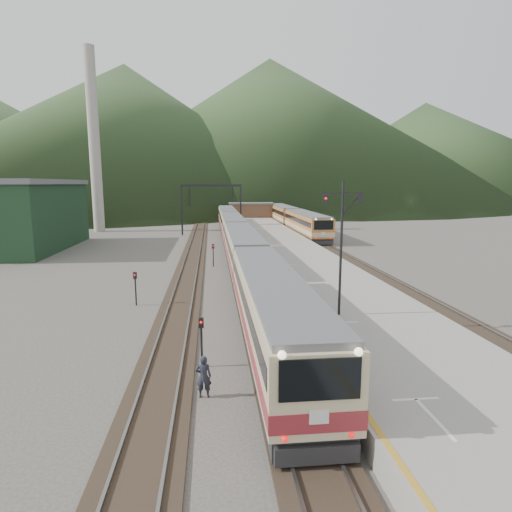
{
  "coord_description": "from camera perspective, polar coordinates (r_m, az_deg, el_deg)",
  "views": [
    {
      "loc": [
        -2.85,
        -13.37,
        8.06
      ],
      "look_at": [
        0.86,
        22.27,
        2.0
      ],
      "focal_mm": 30.0,
      "sensor_mm": 36.0,
      "label": 1
    }
  ],
  "objects": [
    {
      "name": "track_second",
      "position": [
        55.84,
        9.01,
        1.25
      ],
      "size": [
        2.6,
        200.0,
        0.23
      ],
      "color": "black",
      "rests_on": "ground"
    },
    {
      "name": "signal_mast",
      "position": [
        23.13,
        11.33,
        2.77
      ],
      "size": [
        2.18,
        0.52,
        7.21
      ],
      "color": "black",
      "rests_on": "platform"
    },
    {
      "name": "gantry_near",
      "position": [
        68.42,
        -5.99,
        7.48
      ],
      "size": [
        9.55,
        0.25,
        8.0
      ],
      "color": "black",
      "rests_on": "ground"
    },
    {
      "name": "station_shed",
      "position": [
        91.93,
        -0.66,
        6.18
      ],
      "size": [
        9.4,
        4.4,
        3.1
      ],
      "color": "brown",
      "rests_on": "platform"
    },
    {
      "name": "track_far",
      "position": [
        54.01,
        -8.16,
        0.99
      ],
      "size": [
        2.6,
        200.0,
        0.23
      ],
      "color": "black",
      "rests_on": "ground"
    },
    {
      "name": "short_signal_c",
      "position": [
        29.66,
        -15.79,
        -3.62
      ],
      "size": [
        0.24,
        0.19,
        2.27
      ],
      "color": "black",
      "rests_on": "ground"
    },
    {
      "name": "hill_c",
      "position": [
        250.83,
        21.37,
        12.83
      ],
      "size": [
        160.0,
        160.0,
        50.0
      ],
      "primitive_type": "cone",
      "color": "#2C4021",
      "rests_on": "ground"
    },
    {
      "name": "short_signal_a",
      "position": [
        19.31,
        -7.29,
        -10.46
      ],
      "size": [
        0.23,
        0.18,
        2.27
      ],
      "color": "black",
      "rests_on": "ground"
    },
    {
      "name": "main_train",
      "position": [
        49.24,
        -2.58,
        2.43
      ],
      "size": [
        2.78,
        76.28,
        3.39
      ],
      "color": "#C6B48A",
      "rests_on": "track_main"
    },
    {
      "name": "platform",
      "position": [
        52.61,
        3.36,
        1.32
      ],
      "size": [
        8.0,
        100.0,
        1.0
      ],
      "primitive_type": "cube",
      "color": "gray",
      "rests_on": "ground"
    },
    {
      "name": "hill_b",
      "position": [
        247.34,
        1.81,
        16.43
      ],
      "size": [
        220.0,
        220.0,
        75.0
      ],
      "primitive_type": "cone",
      "color": "#2C4021",
      "rests_on": "ground"
    },
    {
      "name": "short_signal_b",
      "position": [
        41.97,
        -5.73,
        0.51
      ],
      "size": [
        0.26,
        0.23,
        2.27
      ],
      "color": "black",
      "rests_on": "ground"
    },
    {
      "name": "worker",
      "position": [
        16.99,
        -7.02,
        -15.66
      ],
      "size": [
        0.62,
        0.42,
        1.67
      ],
      "primitive_type": "imported",
      "rotation": [
        0.0,
        0.0,
        3.11
      ],
      "color": "#20232E",
      "rests_on": "ground"
    },
    {
      "name": "warehouse",
      "position": [
        60.93,
        -30.42,
        4.76
      ],
      "size": [
        14.5,
        20.5,
        8.6
      ],
      "color": "black",
      "rests_on": "ground"
    },
    {
      "name": "hill_a",
      "position": [
        207.9,
        -16.81,
        15.26
      ],
      "size": [
        180.0,
        180.0,
        60.0
      ],
      "primitive_type": "cone",
      "color": "#2C4021",
      "rests_on": "ground"
    },
    {
      "name": "gantry_far",
      "position": [
        93.41,
        -6.0,
        8.03
      ],
      "size": [
        9.55,
        0.25,
        8.0
      ],
      "color": "black",
      "rests_on": "ground"
    },
    {
      "name": "ground",
      "position": [
        15.87,
        5.61,
        -20.97
      ],
      "size": [
        400.0,
        400.0,
        0.0
      ],
      "primitive_type": "plane",
      "color": "#47423D",
      "rests_on": "ground"
    },
    {
      "name": "second_train",
      "position": [
        76.27,
        4.94,
        5.09
      ],
      "size": [
        3.08,
        41.97,
        3.76
      ],
      "color": "#B77133",
      "rests_on": "track_second"
    },
    {
      "name": "smokestack",
      "position": [
        78.08,
        -20.77,
        14.1
      ],
      "size": [
        1.8,
        1.8,
        30.0
      ],
      "primitive_type": "cylinder",
      "color": "#9E998E",
      "rests_on": "ground"
    },
    {
      "name": "track_main",
      "position": [
        54.04,
        -2.86,
        1.08
      ],
      "size": [
        2.6,
        200.0,
        0.23
      ],
      "color": "black",
      "rests_on": "ground"
    }
  ]
}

